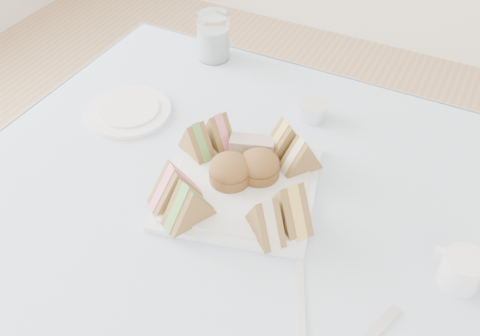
% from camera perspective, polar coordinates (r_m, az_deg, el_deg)
% --- Properties ---
extents(tablecloth, '(1.02, 1.02, 0.01)m').
position_cam_1_polar(tablecloth, '(0.87, -1.81, -6.73)').
color(tablecloth, silver).
rests_on(tablecloth, table).
extents(serving_plate, '(0.32, 0.32, 0.01)m').
position_cam_1_polar(serving_plate, '(0.93, -0.00, -1.98)').
color(serving_plate, white).
rests_on(serving_plate, tablecloth).
extents(sandwich_fl_a, '(0.09, 0.10, 0.08)m').
position_cam_1_polar(sandwich_fl_a, '(0.87, -7.01, -1.71)').
color(sandwich_fl_a, brown).
rests_on(sandwich_fl_a, serving_plate).
extents(sandwich_fl_b, '(0.07, 0.10, 0.08)m').
position_cam_1_polar(sandwich_fl_b, '(0.84, -5.57, -3.66)').
color(sandwich_fl_b, brown).
rests_on(sandwich_fl_b, serving_plate).
extents(sandwich_fr_a, '(0.10, 0.09, 0.08)m').
position_cam_1_polar(sandwich_fr_a, '(0.84, 5.40, -3.73)').
color(sandwich_fr_a, brown).
rests_on(sandwich_fr_a, serving_plate).
extents(sandwich_fr_b, '(0.09, 0.08, 0.07)m').
position_cam_1_polar(sandwich_fr_b, '(0.82, 2.78, -5.18)').
color(sandwich_fr_b, brown).
rests_on(sandwich_fr_b, serving_plate).
extents(sandwich_bl_a, '(0.08, 0.07, 0.07)m').
position_cam_1_polar(sandwich_bl_a, '(0.96, -4.71, 3.17)').
color(sandwich_bl_a, brown).
rests_on(sandwich_bl_a, serving_plate).
extents(sandwich_bl_b, '(0.09, 0.07, 0.07)m').
position_cam_1_polar(sandwich_bl_b, '(0.98, -2.34, 4.14)').
color(sandwich_bl_b, brown).
rests_on(sandwich_bl_b, serving_plate).
extents(sandwich_br_a, '(0.07, 0.08, 0.07)m').
position_cam_1_polar(sandwich_br_a, '(0.93, 6.55, 1.51)').
color(sandwich_br_a, brown).
rests_on(sandwich_br_a, serving_plate).
extents(sandwich_br_b, '(0.08, 0.09, 0.07)m').
position_cam_1_polar(sandwich_br_b, '(0.96, 4.90, 3.21)').
color(sandwich_br_b, brown).
rests_on(sandwich_br_b, serving_plate).
extents(scone_left, '(0.09, 0.09, 0.05)m').
position_cam_1_polar(scone_left, '(0.91, -1.07, -0.24)').
color(scone_left, brown).
rests_on(scone_left, serving_plate).
extents(scone_right, '(0.10, 0.10, 0.05)m').
position_cam_1_polar(scone_right, '(0.92, 2.07, 0.26)').
color(scone_right, brown).
rests_on(scone_right, serving_plate).
extents(pastry_slice, '(0.09, 0.06, 0.04)m').
position_cam_1_polar(pastry_slice, '(0.96, 1.30, 2.25)').
color(pastry_slice, tan).
rests_on(pastry_slice, serving_plate).
extents(side_plate, '(0.20, 0.20, 0.01)m').
position_cam_1_polar(side_plate, '(1.11, -11.77, 5.93)').
color(side_plate, white).
rests_on(side_plate, tablecloth).
extents(water_glass, '(0.09, 0.09, 0.11)m').
position_cam_1_polar(water_glass, '(1.24, -2.85, 13.83)').
color(water_glass, white).
rests_on(water_glass, tablecloth).
extents(tea_strainer, '(0.06, 0.06, 0.03)m').
position_cam_1_polar(tea_strainer, '(1.08, 7.87, 5.98)').
color(tea_strainer, silver).
rests_on(tea_strainer, tablecloth).
extents(fork, '(0.08, 0.17, 0.00)m').
position_cam_1_polar(fork, '(0.80, 6.48, -12.88)').
color(fork, silver).
rests_on(fork, tablecloth).
extents(creamer_jug, '(0.07, 0.07, 0.05)m').
position_cam_1_polar(creamer_jug, '(0.85, 22.57, -10.04)').
color(creamer_jug, white).
rests_on(creamer_jug, tablecloth).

